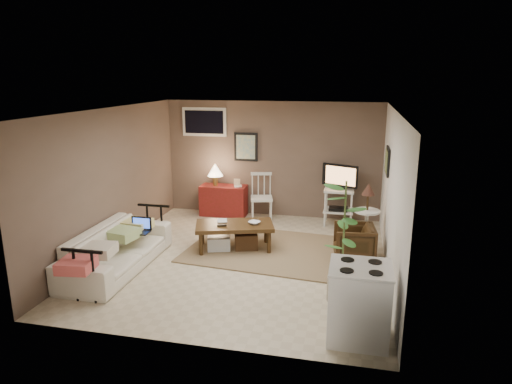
% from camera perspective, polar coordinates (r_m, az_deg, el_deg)
% --- Properties ---
extents(floor, '(5.00, 5.00, 0.00)m').
position_cam_1_polar(floor, '(7.52, -1.60, -8.34)').
color(floor, '#C1B293').
rests_on(floor, ground).
extents(art_back, '(0.50, 0.03, 0.60)m').
position_cam_1_polar(art_back, '(9.58, -1.27, 5.66)').
color(art_back, black).
extents(art_right, '(0.03, 0.60, 0.45)m').
position_cam_1_polar(art_right, '(7.91, 16.11, 3.74)').
color(art_right, black).
extents(window, '(0.96, 0.03, 0.60)m').
position_cam_1_polar(window, '(9.77, -6.48, 8.69)').
color(window, silver).
extents(rug, '(2.68, 2.23, 0.02)m').
position_cam_1_polar(rug, '(7.89, 1.01, -7.11)').
color(rug, olive).
rests_on(rug, floor).
extents(coffee_table, '(1.44, 1.02, 0.49)m').
position_cam_1_polar(coffee_table, '(7.81, -2.76, -5.32)').
color(coffee_table, '#3D2610').
rests_on(coffee_table, floor).
extents(sofa, '(0.64, 2.20, 0.86)m').
position_cam_1_polar(sofa, '(7.33, -17.03, -6.02)').
color(sofa, beige).
rests_on(sofa, floor).
extents(sofa_pillows, '(0.42, 2.09, 0.15)m').
position_cam_1_polar(sofa_pillows, '(7.06, -17.71, -5.99)').
color(sofa_pillows, beige).
rests_on(sofa_pillows, sofa).
extents(sofa_end_rails, '(0.59, 2.20, 0.74)m').
position_cam_1_polar(sofa_end_rails, '(7.29, -16.12, -6.56)').
color(sofa_end_rails, black).
rests_on(sofa_end_rails, floor).
extents(laptop, '(0.34, 0.25, 0.23)m').
position_cam_1_polar(laptop, '(7.50, -14.28, -4.32)').
color(laptop, black).
rests_on(laptop, sofa).
extents(red_console, '(0.97, 0.43, 1.12)m').
position_cam_1_polar(red_console, '(9.71, -4.16, -0.69)').
color(red_console, maroon).
rests_on(red_console, floor).
extents(spindle_chair, '(0.53, 0.53, 0.96)m').
position_cam_1_polar(spindle_chair, '(9.37, 0.69, -0.79)').
color(spindle_chair, silver).
rests_on(spindle_chair, floor).
extents(tv_stand, '(0.70, 0.47, 1.22)m').
position_cam_1_polar(tv_stand, '(9.14, 10.34, -0.15)').
color(tv_stand, silver).
rests_on(tv_stand, floor).
extents(side_table, '(0.44, 0.44, 1.17)m').
position_cam_1_polar(side_table, '(7.90, 13.74, -2.09)').
color(side_table, silver).
rests_on(side_table, floor).
extents(armchair, '(0.65, 0.69, 0.64)m').
position_cam_1_polar(armchair, '(7.54, 12.16, -6.00)').
color(armchair, black).
rests_on(armchair, floor).
extents(potted_plant, '(0.41, 0.41, 1.66)m').
position_cam_1_polar(potted_plant, '(5.98, 10.90, -5.66)').
color(potted_plant, gray).
rests_on(potted_plant, floor).
extents(stove, '(0.68, 0.63, 0.89)m').
position_cam_1_polar(stove, '(5.36, 12.75, -13.36)').
color(stove, white).
rests_on(stove, floor).
extents(bowl, '(0.20, 0.11, 0.19)m').
position_cam_1_polar(bowl, '(7.69, -0.22, -3.34)').
color(bowl, '#3D2610').
rests_on(bowl, coffee_table).
extents(book_table, '(0.16, 0.07, 0.22)m').
position_cam_1_polar(book_table, '(7.86, -4.87, -2.89)').
color(book_table, '#3D2610').
rests_on(book_table, coffee_table).
extents(book_console, '(0.16, 0.07, 0.21)m').
position_cam_1_polar(book_console, '(9.53, -2.77, 1.31)').
color(book_console, '#3D2610').
rests_on(book_console, red_console).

